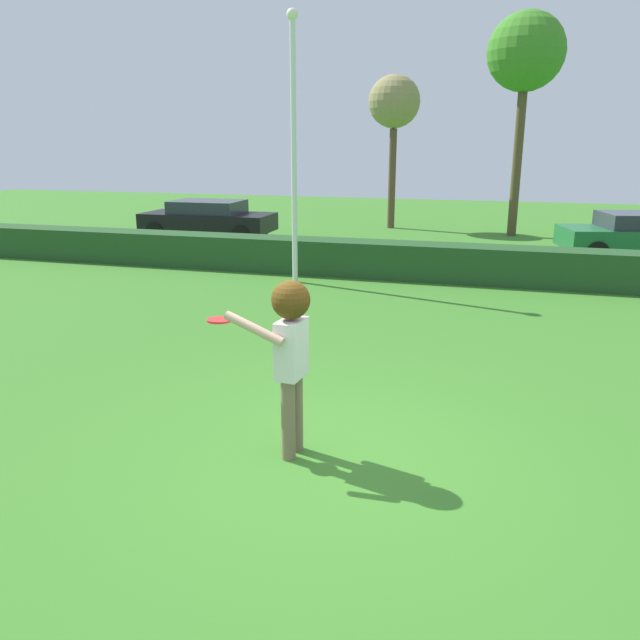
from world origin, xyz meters
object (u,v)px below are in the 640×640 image
at_px(person, 290,343).
at_px(bare_elm_tree, 394,104).
at_px(parked_car_black, 208,218).
at_px(lamppost, 294,137).
at_px(frisbee, 220,320).
at_px(willow_tree, 526,55).

distance_m(person, bare_elm_tree, 18.12).
height_order(person, parked_car_black, person).
distance_m(parked_car_black, bare_elm_tree, 7.76).
xyz_separation_m(person, lamppost, (-2.56, 7.84, 1.97)).
distance_m(frisbee, willow_tree, 17.55).
xyz_separation_m(frisbee, bare_elm_tree, (-1.32, 17.59, 3.00)).
height_order(lamppost, bare_elm_tree, lamppost).
xyz_separation_m(person, frisbee, (-0.81, 0.13, 0.13)).
relative_size(person, parked_car_black, 0.43).
bearing_deg(frisbee, parked_car_black, 116.39).
relative_size(frisbee, bare_elm_tree, 0.05).
bearing_deg(parked_car_black, bare_elm_tree, 41.10).
bearing_deg(lamppost, bare_elm_tree, 87.47).
xyz_separation_m(bare_elm_tree, willow_tree, (4.28, -0.85, 1.37)).
relative_size(person, willow_tree, 0.26).
distance_m(person, lamppost, 8.48).
relative_size(lamppost, parked_car_black, 1.35).
relative_size(frisbee, parked_car_black, 0.06).
bearing_deg(frisbee, person, -9.31).
xyz_separation_m(frisbee, willow_tree, (2.96, 16.74, 4.38)).
bearing_deg(lamppost, person, -71.91).
bearing_deg(lamppost, frisbee, -77.17).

